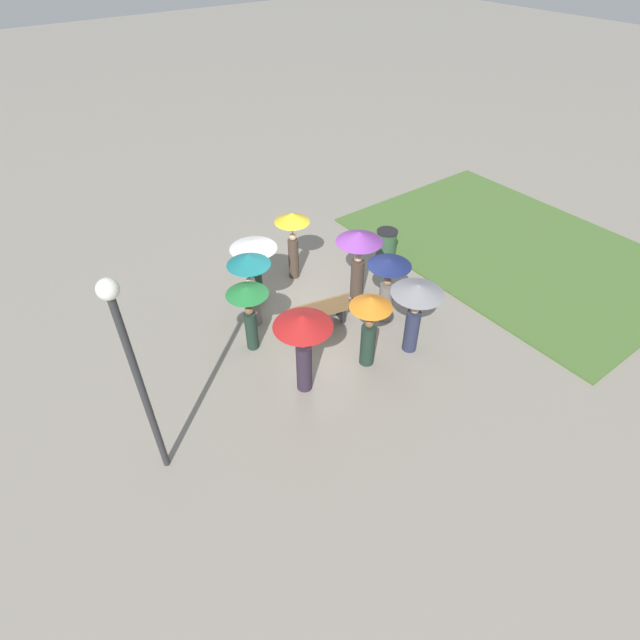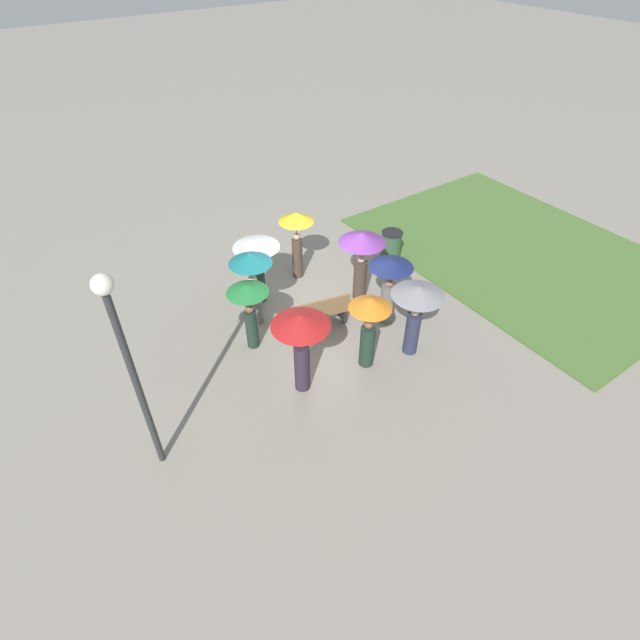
% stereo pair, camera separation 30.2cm
% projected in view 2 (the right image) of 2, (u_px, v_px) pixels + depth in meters
% --- Properties ---
extents(ground_plane, '(90.00, 90.00, 0.00)m').
position_uv_depth(ground_plane, '(317.00, 309.00, 12.83)').
color(ground_plane, gray).
extents(lawn_patch_near, '(6.52, 9.08, 0.06)m').
position_uv_depth(lawn_patch_near, '(519.00, 251.00, 14.88)').
color(lawn_patch_near, '#4C7033').
rests_on(lawn_patch_near, ground_plane).
extents(park_bench, '(1.56, 0.76, 0.90)m').
position_uv_depth(park_bench, '(319.00, 313.00, 11.98)').
color(park_bench, brown).
rests_on(park_bench, ground_plane).
extents(lamp_post, '(0.32, 0.32, 4.20)m').
position_uv_depth(lamp_post, '(127.00, 355.00, 7.63)').
color(lamp_post, '#2D2D30').
rests_on(lamp_post, ground_plane).
extents(trash_bin, '(0.60, 0.60, 0.97)m').
position_uv_depth(trash_bin, '(391.00, 247.00, 14.19)').
color(trash_bin, '#335638').
rests_on(trash_bin, ground_plane).
extents(crowd_person_yellow, '(0.92, 0.92, 1.95)m').
position_uv_depth(crowd_person_yellow, '(296.00, 230.00, 13.04)').
color(crowd_person_yellow, '#47382D').
rests_on(crowd_person_yellow, ground_plane).
extents(crowd_person_white, '(1.16, 1.16, 1.81)m').
position_uv_depth(crowd_person_white, '(257.00, 254.00, 12.22)').
color(crowd_person_white, '#1E3328').
rests_on(crowd_person_white, ground_plane).
extents(crowd_person_navy, '(1.04, 1.04, 1.78)m').
position_uv_depth(crowd_person_navy, '(390.00, 279.00, 11.68)').
color(crowd_person_navy, slate).
rests_on(crowd_person_navy, ground_plane).
extents(crowd_person_grey, '(1.16, 1.16, 1.85)m').
position_uv_depth(crowd_person_grey, '(417.00, 303.00, 10.73)').
color(crowd_person_grey, '#282D47').
rests_on(crowd_person_grey, ground_plane).
extents(crowd_person_red, '(1.19, 1.19, 2.00)m').
position_uv_depth(crowd_person_red, '(301.00, 333.00, 9.78)').
color(crowd_person_red, '#2D2333').
rests_on(crowd_person_red, ground_plane).
extents(crowd_person_orange, '(0.92, 0.92, 1.85)m').
position_uv_depth(crowd_person_orange, '(369.00, 319.00, 10.49)').
color(crowd_person_orange, '#1E3328').
rests_on(crowd_person_orange, ground_plane).
extents(crowd_person_purple, '(1.17, 1.17, 1.93)m').
position_uv_depth(crowd_person_purple, '(362.00, 249.00, 12.28)').
color(crowd_person_purple, '#47382D').
rests_on(crowd_person_purple, ground_plane).
extents(crowd_person_green, '(0.94, 0.94, 1.75)m').
position_uv_depth(crowd_person_green, '(249.00, 302.00, 10.96)').
color(crowd_person_green, '#1E3328').
rests_on(crowd_person_green, ground_plane).
extents(crowd_person_teal, '(1.01, 1.01, 1.99)m').
position_uv_depth(crowd_person_teal, '(252.00, 275.00, 11.57)').
color(crowd_person_teal, slate).
rests_on(crowd_person_teal, ground_plane).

